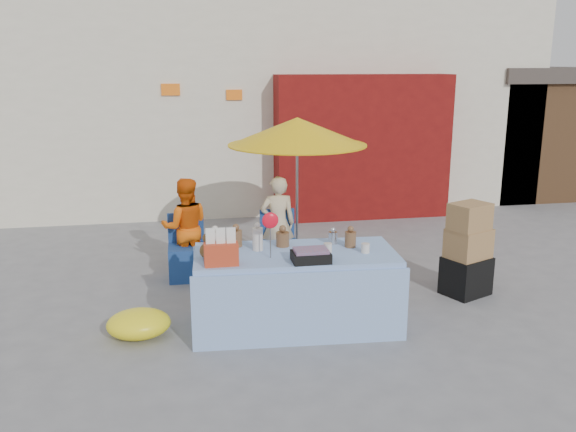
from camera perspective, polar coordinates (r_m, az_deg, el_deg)
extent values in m
plane|color=slate|center=(7.13, -0.30, -9.05)|extent=(80.00, 80.00, 0.00)
cube|color=silver|center=(13.51, -5.69, 11.77)|extent=(12.00, 5.00, 4.50)
cube|color=maroon|center=(11.26, 6.99, 6.40)|extent=(3.20, 0.60, 2.60)
cube|color=#4C331E|center=(14.70, 21.15, 6.98)|extent=(2.60, 3.00, 2.40)
cube|color=#3F3833|center=(14.61, 21.63, 12.23)|extent=(2.80, 3.20, 0.30)
cube|color=orange|center=(10.93, -10.93, 11.54)|extent=(0.32, 0.04, 0.20)
cube|color=orange|center=(10.99, -5.06, 11.23)|extent=(0.28, 0.04, 0.18)
cube|color=#8AABDD|center=(6.65, 0.69, -6.86)|extent=(2.20, 1.10, 0.85)
cube|color=#8AABDD|center=(6.21, 1.29, -8.74)|extent=(2.20, 0.18, 0.79)
cube|color=#8AABDD|center=(7.13, 0.17, -5.64)|extent=(2.20, 0.18, 0.79)
cylinder|color=silver|center=(6.59, -6.81, -2.34)|extent=(0.13, 0.13, 0.20)
cylinder|color=brown|center=(6.71, -4.88, -2.10)|extent=(0.14, 0.14, 0.18)
cylinder|color=silver|center=(6.55, -2.86, -2.17)|extent=(0.12, 0.12, 0.25)
cylinder|color=brown|center=(6.69, -0.51, -2.19)|extent=(0.16, 0.16, 0.16)
cylinder|color=#B2B2B7|center=(6.80, 4.21, -2.06)|extent=(0.11, 0.11, 0.14)
cylinder|color=brown|center=(6.70, 5.86, -2.19)|extent=(0.13, 0.13, 0.17)
cylinder|color=silver|center=(6.50, 3.74, -2.99)|extent=(0.10, 0.10, 0.10)
cylinder|color=silver|center=(6.52, 7.25, -3.00)|extent=(0.10, 0.10, 0.10)
sphere|color=brown|center=(6.33, -7.52, -3.23)|extent=(0.17, 0.17, 0.17)
ellipsoid|color=red|center=(6.21, -1.67, -0.42)|extent=(0.17, 0.07, 0.17)
cube|color=#BE381C|center=(6.11, -6.27, -3.57)|extent=(0.35, 0.18, 0.23)
cube|color=black|center=(6.19, 2.15, -3.84)|extent=(0.40, 0.30, 0.10)
cube|color=navy|center=(8.24, -9.41, -4.30)|extent=(0.49, 0.47, 0.45)
cube|color=navy|center=(8.33, -9.54, -1.05)|extent=(0.48, 0.05, 0.40)
cube|color=navy|center=(8.35, -0.79, -3.86)|extent=(0.49, 0.47, 0.45)
cube|color=navy|center=(8.44, -1.03, -0.65)|extent=(0.48, 0.05, 0.40)
imported|color=#F05E0C|center=(8.26, -9.56, -1.05)|extent=(0.66, 0.52, 1.34)
imported|color=beige|center=(8.37, -0.97, -0.70)|extent=(0.49, 0.32, 1.32)
cylinder|color=gray|center=(8.48, 0.85, 1.86)|extent=(0.04, 0.04, 2.00)
cone|color=yellow|center=(8.33, 0.87, 7.92)|extent=(1.90, 1.90, 0.38)
cylinder|color=yellow|center=(8.36, 0.87, 6.69)|extent=(1.90, 1.90, 0.02)
cube|color=black|center=(7.91, 16.31, -5.38)|extent=(0.66, 0.61, 0.48)
cube|color=#A27049|center=(7.79, 16.53, -2.46)|extent=(0.61, 0.55, 0.36)
cube|color=#A27049|center=(7.67, 16.65, -0.04)|extent=(0.56, 0.50, 0.33)
ellipsoid|color=yellow|center=(6.67, -13.80, -9.77)|extent=(0.73, 0.62, 0.30)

